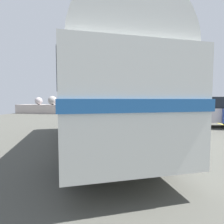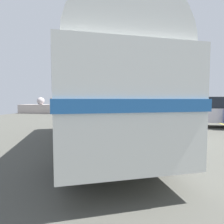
{
  "view_description": "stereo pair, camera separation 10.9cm",
  "coord_description": "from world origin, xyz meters",
  "views": [
    {
      "loc": [
        0.01,
        -8.69,
        1.72
      ],
      "look_at": [
        -1.39,
        -1.19,
        1.19
      ],
      "focal_mm": 29.1,
      "sensor_mm": 36.0,
      "label": 1
    },
    {
      "loc": [
        0.11,
        -8.66,
        1.72
      ],
      "look_at": [
        -1.39,
        -1.19,
        1.19
      ],
      "focal_mm": 29.1,
      "sensor_mm": 36.0,
      "label": 2
    }
  ],
  "objects": [
    {
      "name": "lamp_post",
      "position": [
        1.44,
        6.12,
        3.15
      ],
      "size": [
        0.78,
        0.82,
        5.5
      ],
      "color": "#5B5B60",
      "rests_on": "ground"
    },
    {
      "name": "vintage_coach",
      "position": [
        -1.74,
        -2.14,
        2.05
      ],
      "size": [
        5.67,
        8.81,
        3.7
      ],
      "rotation": [
        0.0,
        0.0,
        0.42
      ],
      "color": "black",
      "rests_on": "ground"
    },
    {
      "name": "ground",
      "position": [
        0.0,
        0.0,
        0.01
      ],
      "size": [
        32.0,
        26.0,
        0.02
      ],
      "color": "#4B4B44"
    },
    {
      "name": "parked_car_nearest",
      "position": [
        4.12,
        3.57,
        0.97
      ],
      "size": [
        4.12,
        1.78,
        1.86
      ],
      "rotation": [
        0.0,
        0.0,
        1.59
      ],
      "color": "black",
      "rests_on": "ground"
    },
    {
      "name": "breakwater",
      "position": [
        0.12,
        11.81,
        0.74
      ],
      "size": [
        31.36,
        2.05,
        2.44
      ],
      "color": "#B3A6A1",
      "rests_on": "ground"
    }
  ]
}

